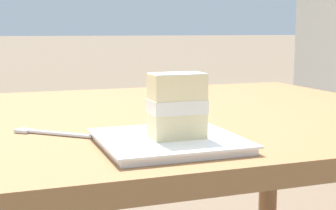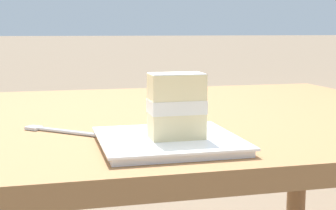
{
  "view_description": "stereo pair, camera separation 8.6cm",
  "coord_description": "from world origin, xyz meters",
  "px_view_note": "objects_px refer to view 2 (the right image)",
  "views": [
    {
      "loc": [
        -0.31,
        -1.15,
        0.91
      ],
      "look_at": [
        -0.02,
        -0.35,
        0.79
      ],
      "focal_mm": 52.82,
      "sensor_mm": 36.0,
      "label": 1
    },
    {
      "loc": [
        -0.22,
        -1.17,
        0.91
      ],
      "look_at": [
        -0.02,
        -0.35,
        0.79
      ],
      "focal_mm": 52.82,
      "sensor_mm": 36.0,
      "label": 2
    }
  ],
  "objects_px": {
    "dessert_plate": "(168,141)",
    "dessert_fork": "(56,130)",
    "patio_table": "(141,146)",
    "cake_slice": "(176,106)"
  },
  "relations": [
    {
      "from": "cake_slice",
      "to": "dessert_fork",
      "type": "xyz_separation_m",
      "value": [
        -0.2,
        0.18,
        -0.07
      ]
    },
    {
      "from": "dessert_plate",
      "to": "dessert_fork",
      "type": "height_order",
      "value": "dessert_plate"
    },
    {
      "from": "patio_table",
      "to": "cake_slice",
      "type": "height_order",
      "value": "cake_slice"
    },
    {
      "from": "cake_slice",
      "to": "dessert_fork",
      "type": "relative_size",
      "value": 0.82
    },
    {
      "from": "cake_slice",
      "to": "dessert_fork",
      "type": "bearing_deg",
      "value": 138.66
    },
    {
      "from": "dessert_plate",
      "to": "cake_slice",
      "type": "bearing_deg",
      "value": -47.57
    },
    {
      "from": "dessert_plate",
      "to": "dessert_fork",
      "type": "distance_m",
      "value": 0.25
    },
    {
      "from": "patio_table",
      "to": "dessert_fork",
      "type": "bearing_deg",
      "value": -138.35
    },
    {
      "from": "patio_table",
      "to": "cake_slice",
      "type": "relative_size",
      "value": 13.21
    },
    {
      "from": "dessert_plate",
      "to": "dessert_fork",
      "type": "xyz_separation_m",
      "value": [
        -0.19,
        0.16,
        -0.0
      ]
    }
  ]
}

